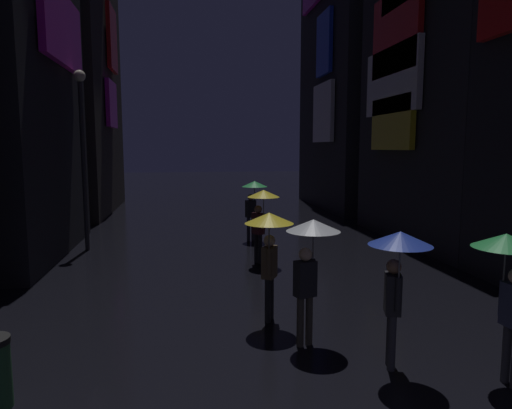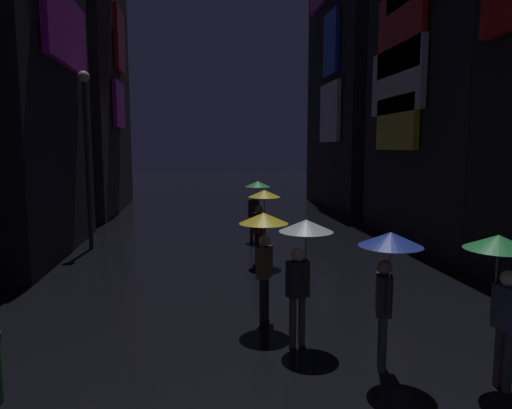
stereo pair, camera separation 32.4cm
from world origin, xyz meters
TOP-DOWN VIEW (x-y plane):
  - building_right_mid at (7.46, 12.68)m, footprint 4.25×7.36m
  - building_right_far at (7.48, 22.25)m, footprint 4.25×8.50m
  - pedestrian_midstreet_left_green at (2.54, 3.35)m, footprint 0.90×0.90m
  - pedestrian_foreground_right_yellow at (0.29, 10.39)m, footprint 0.90×0.90m
  - pedestrian_foreground_left_blue at (1.16, 3.86)m, footprint 0.90×0.90m
  - pedestrian_midstreet_centre_clear at (0.19, 5.01)m, footprint 0.90×0.90m
  - pedestrian_far_right_yellow at (-0.33, 5.98)m, footprint 0.90×0.90m
  - pedestrian_near_crossing_green at (0.55, 13.70)m, footprint 0.90×0.90m
  - streetlamp_left_far at (-5.00, 13.02)m, footprint 0.36×0.36m

SIDE VIEW (x-z plane):
  - pedestrian_midstreet_left_green at x=2.54m, z-range 0.61..2.73m
  - pedestrian_foreground_right_yellow at x=0.29m, z-range 0.61..2.73m
  - pedestrian_foreground_left_blue at x=1.16m, z-range 0.61..2.73m
  - pedestrian_midstreet_centre_clear at x=0.19m, z-range 0.61..2.73m
  - pedestrian_far_right_yellow at x=-0.33m, z-range 0.61..2.73m
  - pedestrian_near_crossing_green at x=0.55m, z-range 0.61..2.73m
  - streetlamp_left_far at x=-5.00m, z-range 0.70..6.38m
  - building_right_mid at x=7.46m, z-range 0.01..12.25m
  - building_right_far at x=7.48m, z-range 0.01..16.02m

